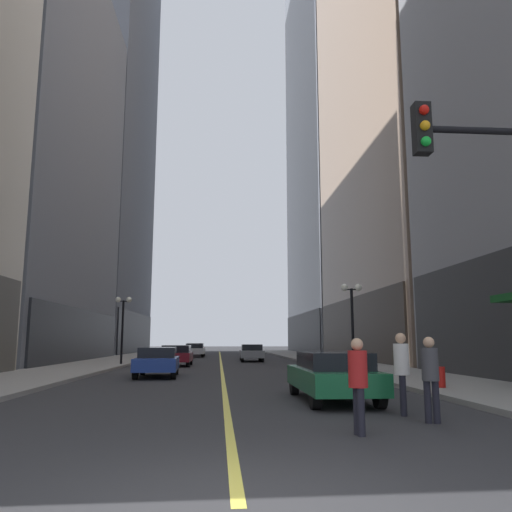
{
  "coord_description": "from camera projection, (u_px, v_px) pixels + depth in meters",
  "views": [
    {
      "loc": [
        -0.22,
        -5.34,
        1.64
      ],
      "look_at": [
        2.25,
        28.38,
        7.24
      ],
      "focal_mm": 35.72,
      "sensor_mm": 36.0,
      "label": 1
    }
  ],
  "objects": [
    {
      "name": "fire_hydrant_right",
      "position": [
        441.0,
        379.0,
        16.26
      ],
      "size": [
        0.28,
        0.28,
        0.8
      ],
      "primitive_type": "cylinder",
      "color": "red",
      "rests_on": "ground"
    },
    {
      "name": "car_red",
      "position": [
        196.0,
        349.0,
        57.08
      ],
      "size": [
        2.07,
        4.21,
        1.32
      ],
      "color": "#B21919",
      "rests_on": "ground"
    },
    {
      "name": "building_left_far",
      "position": [
        89.0,
        82.0,
        68.62
      ],
      "size": [
        15.2,
        26.0,
        72.11
      ],
      "color": "#4C515B",
      "rests_on": "ground"
    },
    {
      "name": "car_blue",
      "position": [
        158.0,
        361.0,
        23.12
      ],
      "size": [
        2.01,
        4.43,
        1.32
      ],
      "color": "navy",
      "rests_on": "ground"
    },
    {
      "name": "pedestrian_with_orange_bag",
      "position": [
        430.0,
        372.0,
        10.31
      ],
      "size": [
        0.43,
        0.43,
        1.71
      ],
      "color": "black",
      "rests_on": "ground"
    },
    {
      "name": "lane_centre_stripe",
      "position": [
        221.0,
        362.0,
        39.44
      ],
      "size": [
        0.16,
        70.0,
        0.01
      ],
      "primitive_type": "cube",
      "color": "#E5D64C",
      "rests_on": "ground"
    },
    {
      "name": "car_green",
      "position": [
        332.0,
        374.0,
        13.91
      ],
      "size": [
        1.84,
        4.78,
        1.32
      ],
      "color": "#196038",
      "rests_on": "ground"
    },
    {
      "name": "pedestrian_in_red_jacket",
      "position": [
        358.0,
        378.0,
        9.02
      ],
      "size": [
        0.38,
        0.38,
        1.68
      ],
      "color": "black",
      "rests_on": "ground"
    },
    {
      "name": "car_grey",
      "position": [
        251.0,
        352.0,
        40.0
      ],
      "size": [
        1.86,
        4.74,
        1.32
      ],
      "color": "slate",
      "rests_on": "ground"
    },
    {
      "name": "ground_plane",
      "position": [
        221.0,
        362.0,
        39.44
      ],
      "size": [
        200.0,
        200.0,
        0.0
      ],
      "primitive_type": "plane",
      "color": "#2D2D30"
    },
    {
      "name": "street_lamp_left_far",
      "position": [
        123.0,
        315.0,
        32.95
      ],
      "size": [
        1.06,
        0.36,
        4.43
      ],
      "color": "black",
      "rests_on": "ground"
    },
    {
      "name": "street_lamp_right_mid",
      "position": [
        352.0,
        307.0,
        25.3
      ],
      "size": [
        1.06,
        0.36,
        4.43
      ],
      "color": "black",
      "rests_on": "ground"
    },
    {
      "name": "building_left_mid",
      "position": [
        5.0,
        152.0,
        40.37
      ],
      "size": [
        13.81,
        24.0,
        32.85
      ],
      "color": "slate",
      "rests_on": "ground"
    },
    {
      "name": "car_silver",
      "position": [
        195.0,
        350.0,
        50.47
      ],
      "size": [
        1.95,
        4.17,
        1.32
      ],
      "color": "#B7B7BC",
      "rests_on": "ground"
    },
    {
      "name": "building_right_far",
      "position": [
        345.0,
        126.0,
        70.32
      ],
      "size": [
        13.05,
        26.0,
        62.04
      ],
      "color": "slate",
      "rests_on": "ground"
    },
    {
      "name": "car_maroon",
      "position": [
        176.0,
        355.0,
        32.74
      ],
      "size": [
        1.96,
        4.09,
        1.32
      ],
      "color": "maroon",
      "rests_on": "ground"
    },
    {
      "name": "pedestrian_in_white_shirt",
      "position": [
        402.0,
        367.0,
        11.36
      ],
      "size": [
        0.43,
        0.43,
        1.8
      ],
      "color": "black",
      "rests_on": "ground"
    },
    {
      "name": "sidewalk_right",
      "position": [
        326.0,
        360.0,
        40.04
      ],
      "size": [
        4.5,
        78.0,
        0.15
      ],
      "primitive_type": "cube",
      "color": "gray",
      "rests_on": "ground"
    },
    {
      "name": "sidewalk_left",
      "position": [
        113.0,
        361.0,
        38.85
      ],
      "size": [
        4.5,
        78.0,
        0.15
      ],
      "primitive_type": "cube",
      "color": "gray",
      "rests_on": "ground"
    }
  ]
}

